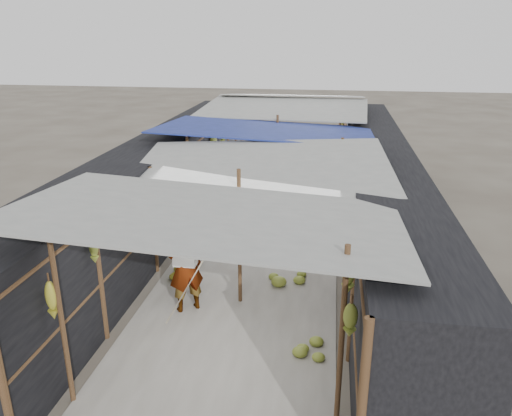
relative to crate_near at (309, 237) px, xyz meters
The scene contains 14 objects.
ground 6.13m from the crate_near, 100.74° to the right, with size 80.00×80.00×0.00m, color #6B6356.
aisle_slab 1.25m from the crate_near, 157.30° to the left, with size 3.60×16.00×0.02m, color #9E998E.
stall_left 4.00m from the crate_near, behind, with size 1.40×15.00×2.30m, color black.
stall_right 1.91m from the crate_near, 17.05° to the left, with size 1.40×15.00×2.30m, color black.
crate_near is the anchor object (origin of this frame).
crate_mid 0.80m from the crate_near, 92.02° to the right, with size 0.55×0.44×0.33m, color #906D49.
crate_back 4.35m from the crate_near, 104.59° to the left, with size 0.46×0.38×0.29m, color #906D49.
black_basin 1.95m from the crate_near, 77.19° to the left, with size 0.58×0.58×0.17m, color black.
vendor_elderly 4.08m from the crate_near, 120.62° to the right, with size 0.64×0.42×1.76m, color white.
shopper_blue 3.46m from the crate_near, 107.96° to the left, with size 0.80×0.63×1.65m, color #1F569D.
vendor_seated 3.88m from the crate_near, 83.72° to the left, with size 0.60×0.35×0.93m, color #554F49.
market_canopy 2.64m from the crate_near, 143.71° to the left, with size 5.62×15.20×2.77m.
hanging_bananas 1.95m from the crate_near, 154.69° to the left, with size 3.96×13.52×0.86m.
floor_bananas 0.97m from the crate_near, 164.95° to the right, with size 3.33×7.20×0.34m.
Camera 1 is at (1.56, -5.18, 4.83)m, focal length 35.00 mm.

